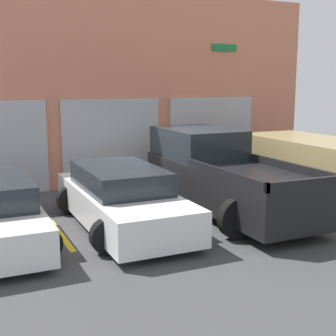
{
  "coord_description": "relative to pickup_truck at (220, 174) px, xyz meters",
  "views": [
    {
      "loc": [
        -4.45,
        -10.33,
        3.05
      ],
      "look_at": [
        0.0,
        -0.62,
        1.1
      ],
      "focal_mm": 50.0,
      "sensor_mm": 36.0,
      "label": 1
    }
  ],
  "objects": [
    {
      "name": "parking_stripe_right",
      "position": [
        1.32,
        -0.34,
        -0.87
      ],
      "size": [
        0.12,
        2.2,
        0.01
      ],
      "primitive_type": "cube",
      "color": "gold",
      "rests_on": "ground"
    },
    {
      "name": "shophouse_building",
      "position": [
        -1.32,
        4.06,
        1.93
      ],
      "size": [
        13.23,
        0.68,
        5.74
      ],
      "color": "#D17A5B",
      "rests_on": "ground"
    },
    {
      "name": "sedan_side",
      "position": [
        2.63,
        -0.33,
        0.01
      ],
      "size": [
        2.42,
        4.45,
        1.63
      ],
      "color": "#9E8956",
      "rests_on": "ground"
    },
    {
      "name": "pickup_truck",
      "position": [
        0.0,
        0.0,
        0.0
      ],
      "size": [
        2.46,
        5.48,
        1.88
      ],
      "color": "black",
      "rests_on": "ground"
    },
    {
      "name": "parking_stripe_left",
      "position": [
        -3.95,
        -0.34,
        -0.87
      ],
      "size": [
        0.12,
        2.2,
        0.01
      ],
      "primitive_type": "cube",
      "color": "gold",
      "rests_on": "ground"
    },
    {
      "name": "sedan_white",
      "position": [
        -2.63,
        -0.31,
        -0.26
      ],
      "size": [
        2.18,
        4.68,
        1.3
      ],
      "color": "white",
      "rests_on": "ground"
    },
    {
      "name": "ground_plane",
      "position": [
        -1.32,
        0.78,
        -0.88
      ],
      "size": [
        28.0,
        28.0,
        0.0
      ],
      "primitive_type": "plane",
      "color": "#3D3D3F"
    },
    {
      "name": "parking_stripe_centre",
      "position": [
        -1.32,
        -0.34,
        -0.87
      ],
      "size": [
        0.12,
        2.2,
        0.01
      ],
      "primitive_type": "cube",
      "color": "gold",
      "rests_on": "ground"
    }
  ]
}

